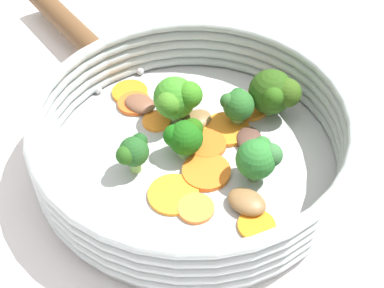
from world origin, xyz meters
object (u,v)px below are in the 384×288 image
Objects in this scene: carrot_slice_1 at (257,226)px; broccoli_floret_3 at (134,151)px; carrot_slice_3 at (134,103)px; carrot_slice_4 at (130,92)px; broccoli_floret_4 at (238,105)px; mushroom_piece_0 at (247,202)px; carrot_slice_0 at (157,121)px; carrot_slice_2 at (227,129)px; mushroom_piece_3 at (199,120)px; carrot_slice_8 at (173,194)px; mushroom_piece_1 at (249,139)px; mushroom_piece_2 at (140,104)px; skillet at (192,159)px; broccoli_floret_0 at (259,158)px; carrot_slice_7 at (196,208)px; carrot_slice_5 at (206,172)px; broccoli_floret_5 at (176,99)px; broccoli_floret_2 at (183,139)px; carrot_slice_9 at (248,106)px; broccoli_floret_1 at (274,93)px; carrot_slice_6 at (206,144)px.

carrot_slice_1 is 0.13m from broccoli_floret_3.
carrot_slice_4 is at bearing 113.71° from carrot_slice_3.
broccoli_floret_4 is 1.14× the size of mushroom_piece_0.
carrot_slice_0 is 0.89× the size of carrot_slice_1.
carrot_slice_2 is 0.03m from mushroom_piece_3.
mushroom_piece_1 reaches higher than carrot_slice_8.
carrot_slice_3 is 0.01m from mushroom_piece_2.
carrot_slice_4 reaches higher than skillet.
carrot_slice_2 is at bearing -17.64° from carrot_slice_3.
carrot_slice_4 is at bearing 151.80° from mushroom_piece_3.
carrot_slice_4 is 1.11× the size of mushroom_piece_2.
mushroom_piece_0 is at bearing -104.29° from broccoli_floret_0.
carrot_slice_4 is 0.19m from mushroom_piece_0.
carrot_slice_7 is (0.01, -0.07, 0.01)m from skillet.
carrot_slice_1 is 0.94× the size of mushroom_piece_2.
carrot_slice_1 is at bearing -52.15° from skillet.
skillet is 6.14× the size of carrot_slice_8.
carrot_slice_7 reaches higher than skillet.
carrot_slice_5 is 0.07m from mushroom_piece_3.
carrot_slice_3 is 0.07m from mushroom_piece_3.
carrot_slice_7 is at bearing -142.05° from broccoli_floret_0.
broccoli_floret_5 is at bearing 174.45° from mushroom_piece_3.
mushroom_piece_3 is (-0.01, 0.11, 0.00)m from carrot_slice_7.
broccoli_floret_2 is 0.05m from broccoli_floret_5.
broccoli_floret_2 is 0.05m from mushroom_piece_3.
carrot_slice_7 is 0.12m from broccoli_floret_4.
carrot_slice_9 is 0.11m from mushroom_piece_2.
skillet is at bearing -132.21° from carrot_slice_2.
carrot_slice_4 is 0.16m from broccoli_floret_1.
carrot_slice_1 is 0.10m from carrot_slice_6.
carrot_slice_3 is at bearing 132.44° from carrot_slice_5.
mushroom_piece_3 reaches higher than carrot_slice_8.
carrot_slice_0 is 0.04m from mushroom_piece_3.
broccoli_floret_1 is 0.04m from broccoli_floret_4.
mushroom_piece_0 reaches higher than mushroom_piece_2.
broccoli_floret_4 is 1.17× the size of mushroom_piece_2.
broccoli_floret_0 is at bearing -33.23° from carrot_slice_0.
mushroom_piece_2 is at bearing 144.27° from broccoli_floret_0.
broccoli_floret_3 is at bearing -155.77° from skillet.
carrot_slice_7 is 0.82× the size of broccoli_floret_2.
carrot_slice_3 is at bearing 145.68° from carrot_slice_6.
broccoli_floret_0 is (0.05, -0.00, 0.02)m from carrot_slice_5.
mushroom_piece_1 is (-0.01, 0.10, 0.00)m from carrot_slice_1.
broccoli_floret_2 is (-0.02, -0.01, 0.02)m from carrot_slice_6.
mushroom_piece_3 is (-0.04, -0.01, -0.02)m from broccoli_floret_4.
broccoli_floret_3 is at bearing -84.42° from mushroom_piece_2.
broccoli_floret_0 is 0.88× the size of broccoli_floret_5.
carrot_slice_7 is (-0.05, 0.01, 0.00)m from carrot_slice_1.
broccoli_floret_2 is (0.07, -0.09, 0.02)m from carrot_slice_4.
mushroom_piece_1 reaches higher than carrot_slice_6.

